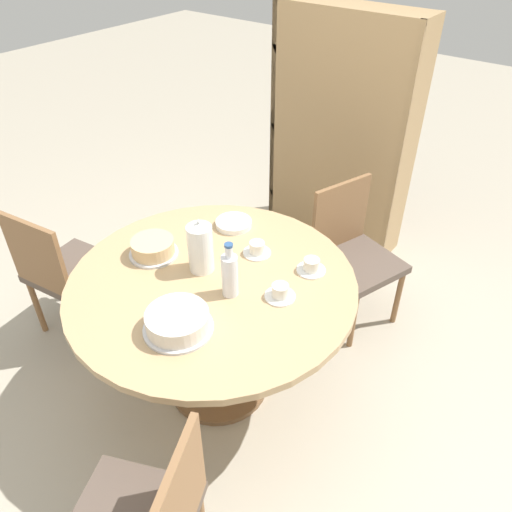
{
  "coord_description": "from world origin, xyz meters",
  "views": [
    {
      "loc": [
        1.22,
        -1.26,
        2.18
      ],
      "look_at": [
        0.0,
        0.33,
        0.67
      ],
      "focal_mm": 35.0,
      "sensor_mm": 36.0,
      "label": 1
    }
  ],
  "objects_px": {
    "chair_a": "(353,252)",
    "chair_b": "(64,270)",
    "cup_a": "(257,249)",
    "cake_main": "(178,322)",
    "cake_second": "(153,248)",
    "coffee_pot": "(200,247)",
    "bookshelf": "(340,135)",
    "cup_b": "(280,292)",
    "cup_c": "(311,266)",
    "water_bottle": "(230,274)"
  },
  "relations": [
    {
      "from": "chair_b",
      "to": "cup_c",
      "type": "distance_m",
      "value": 1.4
    },
    {
      "from": "bookshelf",
      "to": "cup_b",
      "type": "xyz_separation_m",
      "value": [
        0.59,
        -1.53,
        -0.04
      ]
    },
    {
      "from": "chair_a",
      "to": "cup_b",
      "type": "bearing_deg",
      "value": -157.14
    },
    {
      "from": "chair_b",
      "to": "coffee_pot",
      "type": "relative_size",
      "value": 3.14
    },
    {
      "from": "bookshelf",
      "to": "cup_a",
      "type": "bearing_deg",
      "value": 103.31
    },
    {
      "from": "cake_main",
      "to": "cake_second",
      "type": "distance_m",
      "value": 0.54
    },
    {
      "from": "chair_a",
      "to": "bookshelf",
      "type": "bearing_deg",
      "value": 55.76
    },
    {
      "from": "chair_a",
      "to": "cup_a",
      "type": "distance_m",
      "value": 0.74
    },
    {
      "from": "cup_a",
      "to": "chair_a",
      "type": "bearing_deg",
      "value": 71.95
    },
    {
      "from": "cup_b",
      "to": "cup_c",
      "type": "height_order",
      "value": "same"
    },
    {
      "from": "chair_b",
      "to": "bookshelf",
      "type": "height_order",
      "value": "bookshelf"
    },
    {
      "from": "cup_c",
      "to": "chair_b",
      "type": "bearing_deg",
      "value": -157.53
    },
    {
      "from": "coffee_pot",
      "to": "cup_b",
      "type": "bearing_deg",
      "value": 8.21
    },
    {
      "from": "coffee_pot",
      "to": "cup_b",
      "type": "relative_size",
      "value": 1.98
    },
    {
      "from": "cake_main",
      "to": "cup_b",
      "type": "height_order",
      "value": "cake_main"
    },
    {
      "from": "chair_a",
      "to": "cake_main",
      "type": "relative_size",
      "value": 2.97
    },
    {
      "from": "water_bottle",
      "to": "cup_b",
      "type": "xyz_separation_m",
      "value": [
        0.19,
        0.11,
        -0.08
      ]
    },
    {
      "from": "chair_b",
      "to": "bookshelf",
      "type": "relative_size",
      "value": 0.53
    },
    {
      "from": "chair_a",
      "to": "coffee_pot",
      "type": "xyz_separation_m",
      "value": [
        -0.34,
        -0.89,
        0.4
      ]
    },
    {
      "from": "cup_a",
      "to": "cup_c",
      "type": "xyz_separation_m",
      "value": [
        0.28,
        0.05,
        0.0
      ]
    },
    {
      "from": "coffee_pot",
      "to": "chair_a",
      "type": "bearing_deg",
      "value": 69.03
    },
    {
      "from": "chair_a",
      "to": "water_bottle",
      "type": "xyz_separation_m",
      "value": [
        -0.12,
        -0.95,
        0.39
      ]
    },
    {
      "from": "cup_a",
      "to": "coffee_pot",
      "type": "bearing_deg",
      "value": -117.99
    },
    {
      "from": "chair_b",
      "to": "bookshelf",
      "type": "bearing_deg",
      "value": -117.87
    },
    {
      "from": "cake_second",
      "to": "cup_c",
      "type": "bearing_deg",
      "value": 27.95
    },
    {
      "from": "water_bottle",
      "to": "cup_c",
      "type": "bearing_deg",
      "value": 60.81
    },
    {
      "from": "coffee_pot",
      "to": "water_bottle",
      "type": "xyz_separation_m",
      "value": [
        0.22,
        -0.05,
        -0.02
      ]
    },
    {
      "from": "chair_a",
      "to": "cake_main",
      "type": "bearing_deg",
      "value": -168.31
    },
    {
      "from": "water_bottle",
      "to": "cake_main",
      "type": "relative_size",
      "value": 0.93
    },
    {
      "from": "cake_main",
      "to": "cake_second",
      "type": "xyz_separation_m",
      "value": [
        -0.45,
        0.29,
        -0.0
      ]
    },
    {
      "from": "cake_main",
      "to": "cup_a",
      "type": "distance_m",
      "value": 0.6
    },
    {
      "from": "chair_a",
      "to": "chair_b",
      "type": "height_order",
      "value": "same"
    },
    {
      "from": "chair_a",
      "to": "cup_a",
      "type": "xyz_separation_m",
      "value": [
        -0.21,
        -0.64,
        0.3
      ]
    },
    {
      "from": "cake_main",
      "to": "cup_c",
      "type": "distance_m",
      "value": 0.68
    },
    {
      "from": "chair_a",
      "to": "cup_a",
      "type": "bearing_deg",
      "value": -179.43
    },
    {
      "from": "cake_main",
      "to": "cup_b",
      "type": "relative_size",
      "value": 2.1
    },
    {
      "from": "coffee_pot",
      "to": "cup_a",
      "type": "bearing_deg",
      "value": 62.01
    },
    {
      "from": "cake_main",
      "to": "coffee_pot",
      "type": "bearing_deg",
      "value": 118.62
    },
    {
      "from": "water_bottle",
      "to": "cake_main",
      "type": "xyz_separation_m",
      "value": [
        -0.03,
        -0.3,
        -0.07
      ]
    },
    {
      "from": "chair_b",
      "to": "cup_c",
      "type": "xyz_separation_m",
      "value": [
        1.26,
        0.52,
        0.3
      ]
    },
    {
      "from": "chair_b",
      "to": "cup_a",
      "type": "distance_m",
      "value": 1.13
    },
    {
      "from": "cup_b",
      "to": "cup_c",
      "type": "bearing_deg",
      "value": 87.89
    },
    {
      "from": "chair_a",
      "to": "cup_b",
      "type": "xyz_separation_m",
      "value": [
        0.06,
        -0.83,
        0.3
      ]
    },
    {
      "from": "water_bottle",
      "to": "cake_main",
      "type": "height_order",
      "value": "water_bottle"
    },
    {
      "from": "coffee_pot",
      "to": "cake_second",
      "type": "height_order",
      "value": "coffee_pot"
    },
    {
      "from": "chair_a",
      "to": "water_bottle",
      "type": "relative_size",
      "value": 3.19
    },
    {
      "from": "cup_c",
      "to": "cup_a",
      "type": "bearing_deg",
      "value": -170.58
    },
    {
      "from": "coffee_pot",
      "to": "cake_main",
      "type": "bearing_deg",
      "value": -61.38
    },
    {
      "from": "chair_b",
      "to": "cake_second",
      "type": "xyz_separation_m",
      "value": [
        0.59,
        0.17,
        0.32
      ]
    },
    {
      "from": "cup_b",
      "to": "bookshelf",
      "type": "bearing_deg",
      "value": 111.05
    }
  ]
}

